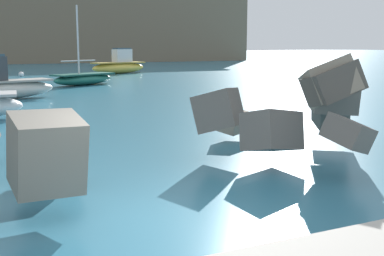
# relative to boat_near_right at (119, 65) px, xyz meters

# --- Properties ---
(ground_plane) EXTENTS (400.00, 400.00, 0.00)m
(ground_plane) POSITION_rel_boat_near_right_xyz_m (-12.24, -40.19, -0.78)
(ground_plane) COLOR #2D6B84
(boat_near_right) EXTENTS (6.11, 3.30, 2.45)m
(boat_near_right) POSITION_rel_boat_near_right_xyz_m (0.00, 0.00, 0.00)
(boat_near_right) COLOR #EAC64C
(boat_near_right) RESTS_ON ground
(boat_mid_right) EXTENTS (5.18, 3.76, 5.40)m
(boat_mid_right) POSITION_rel_boat_near_right_xyz_m (-6.62, -12.60, -0.32)
(boat_mid_right) COLOR #1E6656
(boat_mid_right) RESTS_ON ground
(mooring_buoy_inner) EXTENTS (0.44, 0.44, 0.44)m
(mooring_buoy_inner) POSITION_rel_boat_near_right_xyz_m (-9.31, -1.28, -0.56)
(mooring_buoy_inner) COLOR silver
(mooring_buoy_inner) RESTS_ON ground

